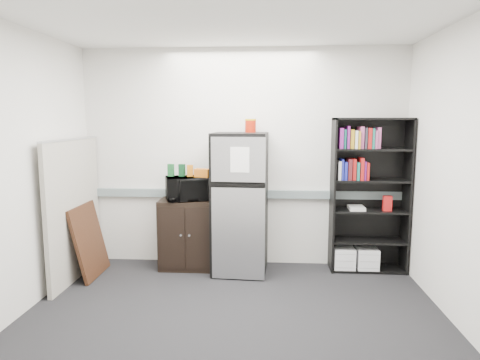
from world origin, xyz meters
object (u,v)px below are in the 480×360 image
Objects in this scene: microwave at (188,188)px; bookshelf at (368,192)px; refrigerator at (240,203)px; cubicle_partition at (74,209)px; cabinet at (189,234)px.

bookshelf is at bearing -16.68° from microwave.
refrigerator is at bearing -24.54° from microwave.
refrigerator is (1.88, 0.34, 0.03)m from cubicle_partition.
cubicle_partition is at bearing -166.43° from refrigerator.
refrigerator reaches higher than cabinet.
bookshelf is 3.45m from cubicle_partition.
cabinet is (-2.17, -0.07, -0.54)m from bookshelf.
bookshelf is 3.61× the size of microwave.
microwave is 0.67m from refrigerator.
cabinet is at bearing 71.16° from microwave.
cabinet is at bearing -178.26° from bookshelf.
microwave is at bearing 18.08° from cubicle_partition.
cabinet is at bearing 18.74° from cubicle_partition.
microwave is at bearing -177.84° from bookshelf.
bookshelf reaches higher than cubicle_partition.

